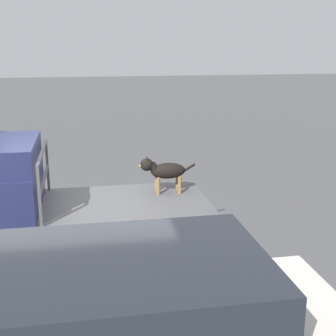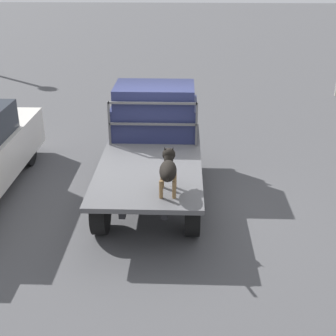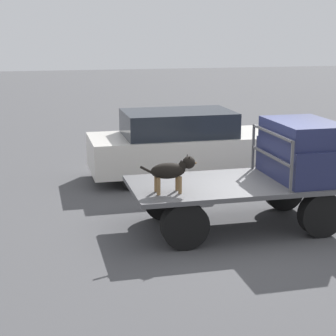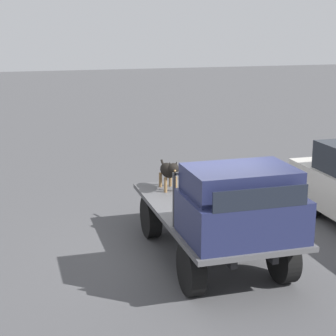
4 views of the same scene
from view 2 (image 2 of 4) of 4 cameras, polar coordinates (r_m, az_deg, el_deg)
ground_plane at (r=8.90m, az=-2.00°, el=-3.65°), size 80.00×80.00×0.00m
flatbed_truck at (r=8.64m, az=-2.06°, el=-0.12°), size 3.89×1.82×0.84m
truck_cab at (r=9.53m, az=-1.61°, el=7.01°), size 1.26×1.70×1.04m
truck_headboard at (r=8.87m, az=-1.88°, el=6.19°), size 0.04×1.70×0.87m
dog at (r=7.17m, az=0.02°, el=-0.00°), size 0.96×0.26×0.63m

